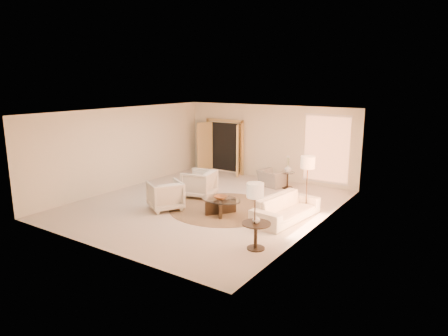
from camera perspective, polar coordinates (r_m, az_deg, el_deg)
The scene contains 18 objects.
room at distance 11.89m, azimuth -2.68°, elevation 1.29°, with size 7.04×8.04×2.83m.
windows_right at distance 10.37m, azimuth 13.21°, elevation -0.96°, with size 0.10×6.40×2.40m, color #FF9D66, non-canonical shape.
window_back_corner at distance 14.31m, azimuth 14.39°, elevation 2.61°, with size 1.70×0.10×2.40m, color #FF9D66, non-canonical shape.
curtains_right at distance 11.22m, azimuth 14.59°, elevation -0.29°, with size 0.06×5.20×2.60m, color #C5B291, non-canonical shape.
french_doors at distance 16.10m, azimuth -0.04°, elevation 3.04°, with size 1.95×0.66×2.16m.
area_rug at distance 11.80m, azimuth -0.01°, elevation -5.77°, with size 3.21×3.21×0.01m, color #45311F.
sofa at distance 10.93m, azimuth 8.88°, elevation -5.65°, with size 2.25×0.88×0.66m, color silver.
armchair_left at distance 12.90m, azimuth -3.56°, elevation -2.04°, with size 0.92×0.86×0.95m, color silver.
armchair_right at distance 11.74m, azimuth -8.39°, elevation -3.68°, with size 0.90×0.84×0.93m, color silver.
accent_chair at distance 14.25m, azimuth 6.90°, elevation -1.08°, with size 0.89×0.58×0.77m, color #9C988E.
coffee_table at distance 11.24m, azimuth -0.48°, elevation -5.26°, with size 1.24×1.24×0.44m.
end_table at distance 8.98m, azimuth 4.61°, elevation -8.99°, with size 0.65×0.65×0.61m.
side_table at distance 14.09m, azimuth 9.06°, elevation -1.47°, with size 0.49×0.49×0.57m.
floor_lamp_near at distance 11.30m, azimuth 11.88°, elevation 0.42°, with size 0.40×0.40×1.64m.
floor_lamp_far at distance 8.64m, azimuth 4.48°, elevation -3.64°, with size 0.37×0.37×1.54m.
bowl at distance 11.17m, azimuth -0.48°, elevation -4.24°, with size 0.36×0.36×0.09m, color brown.
end_vase at distance 8.88m, azimuth 4.64°, elevation -7.32°, with size 0.17×0.17×0.18m, color white.
side_vase at distance 14.01m, azimuth 9.11°, elevation -0.08°, with size 0.25×0.25×0.26m, color white.
Camera 1 is at (6.94, -9.38, 3.69)m, focal length 32.00 mm.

